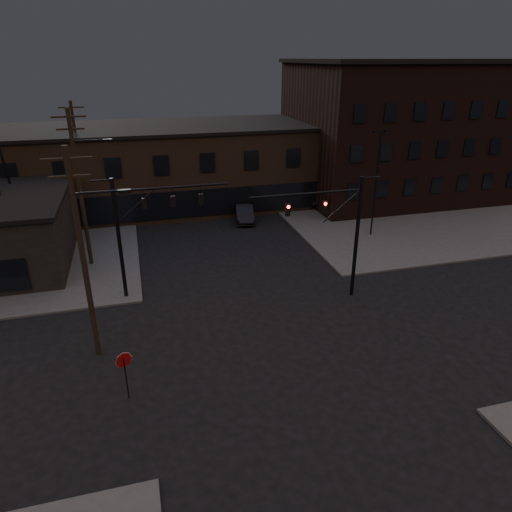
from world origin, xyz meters
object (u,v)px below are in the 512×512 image
Objects in this scene: traffic_signal_far at (139,224)px; traffic_signal_near at (341,226)px; parked_car_lot_b at (370,197)px; stop_sign at (124,365)px; car_crossing at (244,213)px; parked_car_lot_a at (329,202)px.

traffic_signal_near is at bearing -16.17° from traffic_signal_far.
parked_car_lot_b is (24.02, 14.38, -4.14)m from traffic_signal_far.
car_crossing is at bearing 63.99° from stop_sign.
stop_sign is 0.62× the size of parked_car_lot_a.
car_crossing is (-9.23, -1.05, -0.05)m from parked_car_lot_a.
traffic_signal_far is 1.61× the size of parked_car_lot_b.
stop_sign is 0.53× the size of car_crossing.
car_crossing is (9.95, 13.02, -4.24)m from traffic_signal_far.
parked_car_lot_b is at bearing 56.25° from traffic_signal_near.
parked_car_lot_a is 4.86m from parked_car_lot_b.
traffic_signal_far is 10.55m from stop_sign.
stop_sign is at bearing -154.10° from traffic_signal_near.
car_crossing is at bearing 111.85° from parked_car_lot_a.
traffic_signal_near is 1.00× the size of traffic_signal_far.
stop_sign is at bearing 153.65° from parked_car_lot_b.
traffic_signal_far is at bearing 141.66° from parked_car_lot_a.
traffic_signal_far is (-12.07, 3.50, 0.08)m from traffic_signal_near.
traffic_signal_far reaches higher than parked_car_lot_a.
traffic_signal_near is at bearing -73.31° from car_crossing.
parked_car_lot_b is at bearing 30.91° from traffic_signal_far.
parked_car_lot_a is 9.28m from car_crossing.
parked_car_lot_b is (4.85, 0.31, 0.04)m from parked_car_lot_a.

